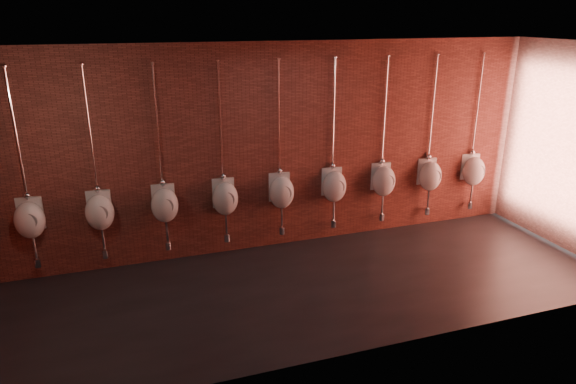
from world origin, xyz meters
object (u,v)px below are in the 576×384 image
Objects in this scene: urinal_3 at (225,198)px; urinal_5 at (334,186)px; urinal_1 at (100,211)px; urinal_4 at (281,191)px; urinal_2 at (165,204)px; urinal_8 at (474,170)px; urinal_0 at (30,219)px; urinal_7 at (430,175)px; urinal_6 at (384,180)px.

urinal_5 is (1.78, 0.00, 0.00)m from urinal_3.
urinal_1 is 2.67m from urinal_4.
urinal_2 is 5.35m from urinal_8.
urinal_0 and urinal_4 have the same top height.
urinal_0 is 6.24m from urinal_7.
urinal_3 is 1.00× the size of urinal_7.
urinal_2 is 2.67m from urinal_5.
urinal_1 and urinal_2 have the same top height.
urinal_8 is at bearing 0.00° from urinal_4.
urinal_0 is 1.00× the size of urinal_5.
urinal_5 and urinal_6 have the same top height.
urinal_4 and urinal_8 have the same top height.
urinal_0 is 5.35m from urinal_6.
urinal_2 and urinal_7 have the same top height.
urinal_3 is at bearing 0.00° from urinal_1.
urinal_4 is (3.56, 0.00, 0.00)m from urinal_0.
urinal_1 and urinal_6 have the same top height.
urinal_3 is at bearing 0.00° from urinal_2.
urinal_4 is at bearing 0.00° from urinal_2.
urinal_7 is (5.35, 0.00, 0.00)m from urinal_1.
urinal_4 is 1.00× the size of urinal_5.
urinal_3 and urinal_4 have the same top height.
urinal_3 is 1.00× the size of urinal_8.
urinal_2 and urinal_5 have the same top height.
urinal_2 is 1.00× the size of urinal_4.
urinal_3 is (1.78, 0.00, 0.00)m from urinal_1.
urinal_4 is at bearing 180.00° from urinal_5.
urinal_7 is (4.46, 0.00, 0.00)m from urinal_2.
urinal_4 is 1.00× the size of urinal_6.
urinal_2 is at bearing 180.00° from urinal_7.
urinal_6 is at bearing 0.00° from urinal_0.
urinal_2 is at bearing 180.00° from urinal_3.
urinal_3 is at bearing 180.00° from urinal_7.
urinal_6 is (5.35, 0.00, 0.00)m from urinal_0.
urinal_7 is 0.89m from urinal_8.
urinal_6 is (3.56, 0.00, 0.00)m from urinal_2.
urinal_7 is (2.67, 0.00, 0.00)m from urinal_4.
urinal_2 is (0.89, 0.00, 0.00)m from urinal_1.
urinal_4 and urinal_7 have the same top height.
urinal_7 is at bearing 0.00° from urinal_6.
urinal_7 and urinal_8 have the same top height.
urinal_0 is at bearing 180.00° from urinal_4.
urinal_0 is 1.00× the size of urinal_1.
urinal_8 is (6.24, 0.00, 0.00)m from urinal_1.
urinal_3 and urinal_5 have the same top height.
urinal_0 is 1.00× the size of urinal_2.
urinal_1 is 1.00× the size of urinal_5.
urinal_5 is at bearing 0.00° from urinal_1.
urinal_3 is 4.46m from urinal_8.
urinal_6 is at bearing 0.00° from urinal_3.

